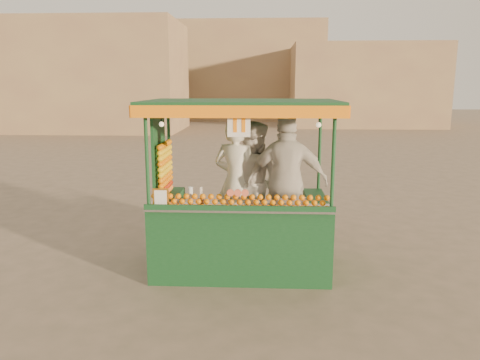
{
  "coord_description": "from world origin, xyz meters",
  "views": [
    {
      "loc": [
        0.66,
        -6.39,
        2.52
      ],
      "look_at": [
        0.35,
        -0.24,
        1.26
      ],
      "focal_mm": 34.72,
      "sensor_mm": 36.0,
      "label": 1
    }
  ],
  "objects_px": {
    "juice_cart": "(236,217)",
    "vendor_right": "(287,182)",
    "vendor_left": "(236,182)",
    "vendor_middle": "(252,182)"
  },
  "relations": [
    {
      "from": "juice_cart",
      "to": "vendor_middle",
      "type": "relative_size",
      "value": 1.46
    },
    {
      "from": "juice_cart",
      "to": "vendor_right",
      "type": "bearing_deg",
      "value": 11.46
    },
    {
      "from": "juice_cart",
      "to": "vendor_middle",
      "type": "bearing_deg",
      "value": 65.6
    },
    {
      "from": "vendor_left",
      "to": "vendor_right",
      "type": "xyz_separation_m",
      "value": [
        0.71,
        -0.17,
        0.04
      ]
    },
    {
      "from": "vendor_middle",
      "to": "vendor_left",
      "type": "bearing_deg",
      "value": 58.93
    },
    {
      "from": "vendor_left",
      "to": "vendor_middle",
      "type": "relative_size",
      "value": 1.03
    },
    {
      "from": "juice_cart",
      "to": "vendor_right",
      "type": "distance_m",
      "value": 0.84
    },
    {
      "from": "vendor_left",
      "to": "vendor_right",
      "type": "distance_m",
      "value": 0.73
    },
    {
      "from": "vendor_left",
      "to": "vendor_middle",
      "type": "distance_m",
      "value": 0.27
    },
    {
      "from": "vendor_middle",
      "to": "juice_cart",
      "type": "bearing_deg",
      "value": 91.75
    }
  ]
}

